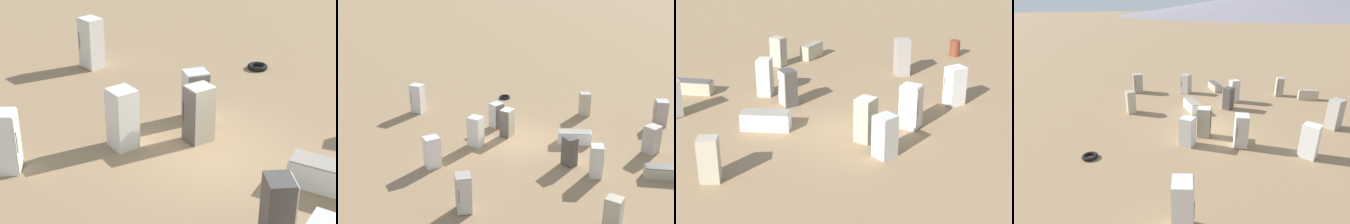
{
  "view_description": "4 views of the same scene",
  "coord_description": "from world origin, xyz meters",
  "views": [
    {
      "loc": [
        13.25,
        -2.63,
        7.83
      ],
      "look_at": [
        -0.7,
        -1.1,
        1.06
      ],
      "focal_mm": 60.0,
      "sensor_mm": 36.0,
      "label": 1
    },
    {
      "loc": [
        20.51,
        -13.6,
        12.19
      ],
      "look_at": [
        -0.2,
        -0.73,
        1.92
      ],
      "focal_mm": 50.0,
      "sensor_mm": 36.0,
      "label": 2
    },
    {
      "loc": [
        -16.94,
        10.27,
        9.12
      ],
      "look_at": [
        -1.26,
        0.93,
        1.5
      ],
      "focal_mm": 60.0,
      "sensor_mm": 36.0,
      "label": 3
    },
    {
      "loc": [
        -12.49,
        -7.23,
        6.8
      ],
      "look_at": [
        -1.2,
        1.18,
        1.21
      ],
      "focal_mm": 28.0,
      "sensor_mm": 36.0,
      "label": 4
    }
  ],
  "objects": [
    {
      "name": "discarded_fridge_8",
      "position": [
        1.93,
        2.6,
        0.36
      ],
      "size": [
        1.69,
        1.97,
        0.72
      ],
      "rotation": [
        0.0,
        0.0,
        2.52
      ],
      "color": "white",
      "rests_on": "ground_plane"
    },
    {
      "name": "discarded_fridge_11",
      "position": [
        -0.83,
        -2.37,
        0.88
      ],
      "size": [
        0.99,
        0.95,
        1.76
      ],
      "rotation": [
        0.0,
        0.0,
        2.09
      ],
      "color": "silver",
      "rests_on": "ground_plane"
    },
    {
      "name": "discarded_fridge_4",
      "position": [
        0.16,
        -5.48,
        0.85
      ],
      "size": [
        0.68,
        0.82,
        1.7
      ],
      "rotation": [
        0.0,
        0.0,
        6.23
      ],
      "color": "white",
      "rests_on": "ground_plane"
    },
    {
      "name": "discarded_fridge_9",
      "position": [
        3.77,
        0.75,
        0.79
      ],
      "size": [
        0.71,
        0.64,
        1.58
      ],
      "rotation": [
        0.0,
        0.0,
        6.27
      ],
      "color": "#4C4742",
      "rests_on": "ground_plane"
    },
    {
      "name": "discarded_fridge_2",
      "position": [
        -2.38,
        -0.06,
        0.78
      ],
      "size": [
        0.8,
        0.81,
        1.56
      ],
      "rotation": [
        0.0,
        0.0,
        4.9
      ],
      "color": "silver",
      "rests_on": "ground_plane"
    },
    {
      "name": "discarded_fridge_0",
      "position": [
        -7.19,
        -3.31,
        0.97
      ],
      "size": [
        1.03,
        1.01,
        1.93
      ],
      "rotation": [
        0.0,
        0.0,
        3.76
      ],
      "color": "silver",
      "rests_on": "ground_plane"
    },
    {
      "name": "discarded_fridge_1",
      "position": [
        -0.95,
        -0.19,
        0.85
      ],
      "size": [
        0.88,
        0.94,
        1.69
      ],
      "rotation": [
        0.0,
        0.0,
        3.61
      ],
      "color": "#B2A88E",
      "rests_on": "ground_plane"
    },
    {
      "name": "ground_plane",
      "position": [
        0.0,
        0.0,
        0.0
      ],
      "size": [
        1000.0,
        1000.0,
        0.0
      ],
      "primitive_type": "plane",
      "color": "#937551"
    },
    {
      "name": "scrap_tire",
      "position": [
        -6.31,
        2.96,
        0.09
      ],
      "size": [
        0.77,
        0.77,
        0.18
      ],
      "color": "black",
      "rests_on": "ground_plane"
    }
  ]
}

